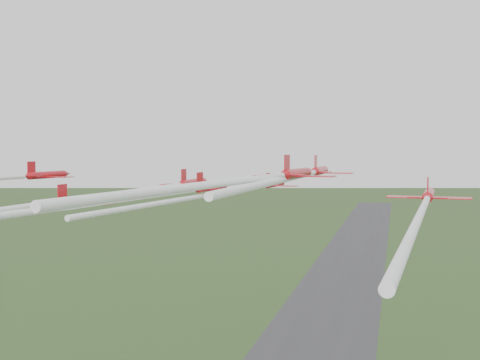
% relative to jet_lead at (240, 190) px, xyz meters
% --- Properties ---
extents(runway, '(38.00, 900.00, 0.04)m').
position_rel_jet_lead_xyz_m(runway, '(-1.79, 194.15, -55.85)').
color(runway, '#353538').
rests_on(runway, ground).
extents(jet_lead, '(11.37, 62.22, 2.55)m').
position_rel_jet_lead_xyz_m(jet_lead, '(0.00, 0.00, 0.00)').
color(jet_lead, red).
extents(jet_row2_left, '(9.79, 57.92, 2.93)m').
position_rel_jet_lead_xyz_m(jet_row2_left, '(-9.57, -7.70, 0.63)').
color(jet_row2_left, red).
extents(jet_row2_right, '(9.52, 56.44, 2.85)m').
position_rel_jet_lead_xyz_m(jet_row2_right, '(11.59, -12.76, 2.89)').
color(jet_row2_right, red).
extents(jet_row3_mid, '(10.89, 57.18, 2.60)m').
position_rel_jet_lead_xyz_m(jet_row3_mid, '(-3.26, -23.17, 0.93)').
color(jet_row3_mid, red).
extents(jet_row3_right, '(9.66, 57.56, 2.85)m').
position_rel_jet_lead_xyz_m(jet_row3_right, '(25.08, -25.25, 0.57)').
color(jet_row3_right, red).
extents(jet_row4_right, '(9.60, 46.66, 2.56)m').
position_rel_jet_lead_xyz_m(jet_row4_right, '(10.78, -31.84, 3.32)').
color(jet_row4_right, red).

